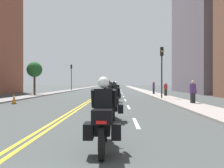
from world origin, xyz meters
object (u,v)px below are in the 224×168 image
Objects in this scene: traffic_cone_0 at (14,98)px; motorcycle_0 at (103,120)px; street_tree_1 at (34,70)px; traffic_light_far at (71,73)px; motorcycle_5 at (113,90)px; pedestrian_0 at (154,88)px; motorcycle_1 at (113,104)px; pedestrian_2 at (166,89)px; pedestrian_1 at (193,92)px; motorcycle_4 at (116,92)px; traffic_light_near at (162,63)px; motorcycle_2 at (109,97)px; motorcycle_3 at (116,94)px.

motorcycle_0 is at bearing -58.97° from traffic_cone_0.
traffic_cone_0 is 12.42m from street_tree_1.
traffic_light_far reaches higher than street_tree_1.
motorcycle_5 is at bearing 57.82° from traffic_cone_0.
traffic_light_far reaches higher than pedestrian_0.
traffic_cone_0 is (-7.26, 7.51, -0.26)m from motorcycle_1.
pedestrian_2 is at bearing 70.49° from motorcycle_1.
pedestrian_1 is at bearing -65.84° from motorcycle_5.
traffic_light_far is (-1.38, 28.73, 3.04)m from traffic_cone_0.
pedestrian_1 reaches higher than motorcycle_4.
street_tree_1 is (-9.90, 5.33, 2.44)m from motorcycle_4.
pedestrian_0 is at bearing 86.45° from traffic_light_near.
pedestrian_1 reaches higher than motorcycle_0.
motorcycle_1 is at bearing 87.44° from motorcycle_0.
pedestrian_2 is at bearing -151.50° from pedestrian_0.
pedestrian_1 is (12.65, -0.38, 0.47)m from traffic_cone_0.
motorcycle_2 is at bearing -22.21° from traffic_cone_0.
motorcycle_1 is 17.84m from pedestrian_2.
traffic_light_far is (-8.28, 31.55, 2.79)m from motorcycle_2.
motorcycle_2 is 2.83× the size of traffic_cone_0.
motorcycle_0 is 0.46× the size of traffic_light_near.
traffic_light_near is 2.75× the size of pedestrian_0.
traffic_light_far reaches higher than traffic_cone_0.
pedestrian_1 is 0.41× the size of street_tree_1.
motorcycle_1 is at bearing 30.60° from pedestrian_2.
traffic_light_far reaches higher than motorcycle_3.
traffic_cone_0 is (-6.91, 2.82, -0.26)m from motorcycle_2.
traffic_light_near reaches higher than pedestrian_2.
motorcycle_0 is at bearing -138.92° from pedestrian_1.
traffic_light_far is at bearing 62.29° from pedestrian_0.
pedestrian_2 is at bearing 66.39° from pedestrian_1.
motorcycle_2 is (-0.21, 9.01, -0.02)m from motorcycle_0.
traffic_light_near is at bearing 37.44° from motorcycle_3.
motorcycle_1 is (0.14, 4.33, -0.02)m from motorcycle_0.
traffic_light_near is 26.70m from traffic_light_far.
motorcycle_2 is 32.74m from traffic_light_far.
traffic_light_near is (4.68, -5.57, 2.68)m from motorcycle_5.
motorcycle_4 reaches higher than traffic_cone_0.
motorcycle_5 is 2.72× the size of traffic_cone_0.
motorcycle_2 is 17.46m from pedestrian_0.
motorcycle_1 is 1.28× the size of pedestrian_1.
motorcycle_1 is 0.95× the size of motorcycle_2.
motorcycle_1 is 1.33× the size of pedestrian_2.
traffic_light_near reaches higher than motorcycle_2.
traffic_cone_0 is (-7.31, -1.90, -0.26)m from motorcycle_3.
motorcycle_3 reaches higher than pedestrian_2.
pedestrian_1 is (14.03, -29.11, -2.58)m from traffic_light_far.
street_tree_1 is (-15.35, 2.35, 2.28)m from pedestrian_2.
motorcycle_4 is at bearing 88.66° from motorcycle_3.
motorcycle_2 is at bearing -96.63° from motorcycle_3.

